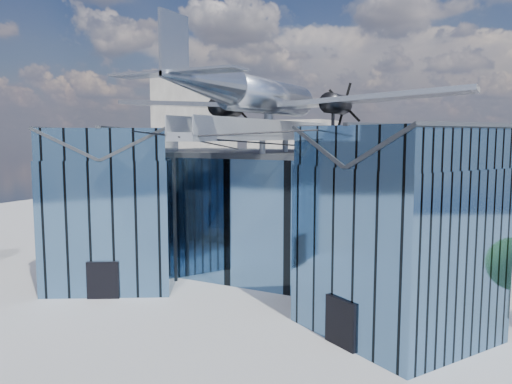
% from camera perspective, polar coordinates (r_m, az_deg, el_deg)
% --- Properties ---
extents(ground_plane, '(120.00, 120.00, 0.00)m').
position_cam_1_polar(ground_plane, '(35.23, -1.54, -12.04)').
color(ground_plane, gray).
extents(museum, '(32.88, 24.50, 17.60)m').
position_cam_1_polar(museum, '(39.01, 2.61, -1.87)').
color(museum, '#486D93').
rests_on(museum, ground).
extents(bg_towers, '(77.00, 24.50, 26.00)m').
position_cam_1_polar(bg_towers, '(81.04, 17.15, 5.30)').
color(bg_towers, gray).
rests_on(bg_towers, ground).
extents(tree_side_w, '(3.50, 3.50, 4.58)m').
position_cam_1_polar(tree_side_w, '(57.30, -17.11, -1.97)').
color(tree_side_w, '#362515').
rests_on(tree_side_w, ground).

